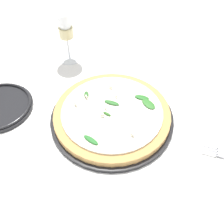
% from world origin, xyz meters
% --- Properties ---
extents(ground_plane, '(6.00, 6.00, 0.00)m').
position_xyz_m(ground_plane, '(0.00, 0.00, 0.00)').
color(ground_plane, white).
extents(pizza_arugula_main, '(0.34, 0.34, 0.05)m').
position_xyz_m(pizza_arugula_main, '(0.03, -0.02, 0.02)').
color(pizza_arugula_main, black).
rests_on(pizza_arugula_main, ground_plane).
extents(wine_glass, '(0.09, 0.09, 0.18)m').
position_xyz_m(wine_glass, '(0.31, -0.17, 0.12)').
color(wine_glass, white).
rests_on(wine_glass, ground_plane).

